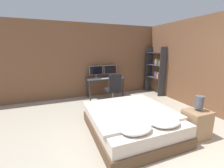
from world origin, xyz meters
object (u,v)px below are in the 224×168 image
(computer_mouse, at_px, (113,78))
(bedside_lamp, at_px, (199,102))
(desk, at_px, (105,80))
(keyboard, at_px, (107,79))
(bookshelf, at_px, (157,69))
(nightstand, at_px, (196,124))
(bed, at_px, (131,121))
(monitor_left, at_px, (96,71))
(office_chair, at_px, (113,91))
(monitor_right, at_px, (110,70))

(computer_mouse, bearing_deg, bedside_lamp, -79.06)
(bedside_lamp, xyz_separation_m, computer_mouse, (-0.59, 3.05, -0.01))
(desk, xyz_separation_m, keyboard, (0.00, -0.19, 0.11))
(bookshelf, bearing_deg, computer_mouse, 174.56)
(keyboard, bearing_deg, bedside_lamp, -74.38)
(nightstand, relative_size, bookshelf, 0.31)
(bed, bearing_deg, bookshelf, 43.49)
(monitor_left, height_order, computer_mouse, monitor_left)
(desk, bearing_deg, bookshelf, -10.05)
(computer_mouse, distance_m, office_chair, 0.66)
(bookshelf, bearing_deg, monitor_left, 166.52)
(computer_mouse, xyz_separation_m, bookshelf, (1.79, -0.17, 0.27))
(bed, height_order, monitor_left, monitor_left)
(bed, bearing_deg, computer_mouse, 76.90)
(bookshelf, bearing_deg, monitor_right, 162.41)
(monitor_right, relative_size, bookshelf, 0.28)
(monitor_right, relative_size, computer_mouse, 7.42)
(nightstand, relative_size, monitor_left, 1.12)
(desk, distance_m, computer_mouse, 0.35)
(bed, distance_m, computer_mouse, 2.51)
(bedside_lamp, relative_size, monitor_right, 0.60)
(nightstand, relative_size, desk, 0.42)
(keyboard, bearing_deg, bed, -97.00)
(bed, relative_size, bedside_lamp, 6.25)
(bed, bearing_deg, bedside_lamp, -29.69)
(monitor_right, xyz_separation_m, keyboard, (-0.28, -0.39, -0.24))
(monitor_left, height_order, office_chair, monitor_left)
(bed, bearing_deg, office_chair, 79.48)
(nightstand, distance_m, monitor_right, 3.55)
(nightstand, distance_m, office_chair, 2.66)
(monitor_left, bearing_deg, monitor_right, 0.00)
(bedside_lamp, height_order, bookshelf, bookshelf)
(computer_mouse, height_order, bookshelf, bookshelf)
(keyboard, distance_m, computer_mouse, 0.26)
(computer_mouse, xyz_separation_m, office_chair, (-0.21, -0.52, -0.35))
(monitor_left, relative_size, keyboard, 1.50)
(bedside_lamp, relative_size, keyboard, 0.90)
(bed, xyz_separation_m, keyboard, (0.29, 2.39, 0.49))
(office_chair, bearing_deg, keyboard, 96.08)
(nightstand, bearing_deg, bedside_lamp, 0.00)
(keyboard, distance_m, office_chair, 0.62)
(desk, distance_m, keyboard, 0.22)
(desk, xyz_separation_m, monitor_right, (0.28, 0.20, 0.35))
(bed, height_order, computer_mouse, computer_mouse)
(desk, height_order, bookshelf, bookshelf)
(monitor_left, relative_size, office_chair, 0.52)
(nightstand, xyz_separation_m, keyboard, (-0.85, 3.05, 0.46))
(monitor_left, distance_m, computer_mouse, 0.71)
(bed, relative_size, office_chair, 1.95)
(keyboard, relative_size, office_chair, 0.35)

